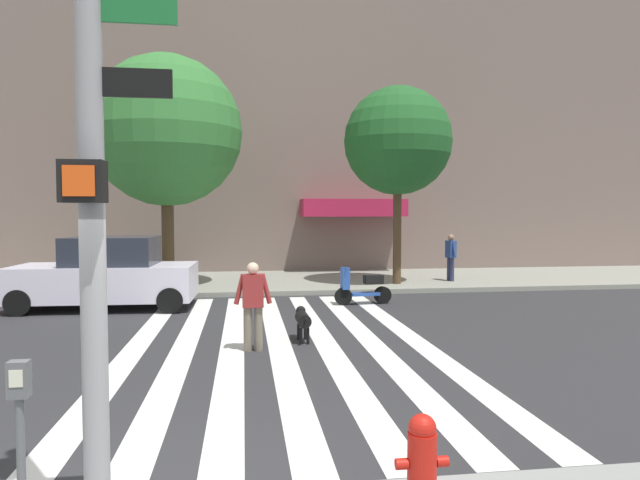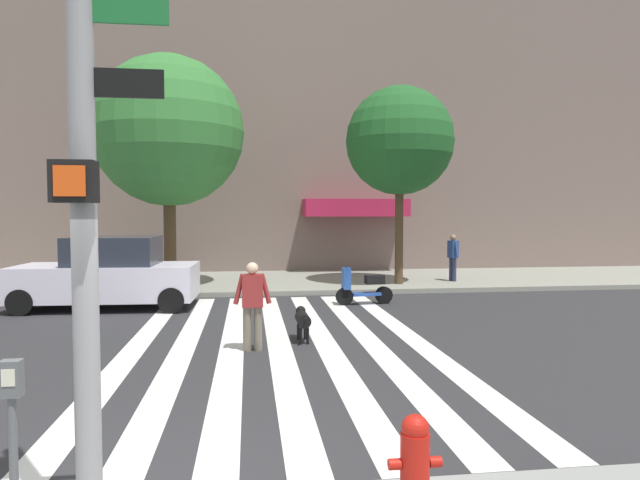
# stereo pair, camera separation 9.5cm
# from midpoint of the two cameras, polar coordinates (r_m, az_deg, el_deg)

# --- Properties ---
(ground_plane) EXTENTS (160.00, 160.00, 0.00)m
(ground_plane) POSITION_cam_midpoint_polar(r_m,az_deg,el_deg) (11.05, -11.41, -10.54)
(ground_plane) COLOR #2B2B2D
(sidewalk_far) EXTENTS (80.00, 6.00, 0.15)m
(sidewalk_far) POSITION_cam_midpoint_polar(r_m,az_deg,el_deg) (19.92, -9.82, -4.34)
(sidewalk_far) COLOR gray
(sidewalk_far) RESTS_ON ground_plane
(crosswalk_stripes) EXTENTS (5.85, 11.44, 0.01)m
(crosswalk_stripes) POSITION_cam_midpoint_polar(r_m,az_deg,el_deg) (11.05, -4.53, -10.48)
(crosswalk_stripes) COLOR silver
(crosswalk_stripes) RESTS_ON ground_plane
(traffic_light_pole) EXTENTS (0.74, 0.46, 5.80)m
(traffic_light_pole) POSITION_cam_midpoint_polar(r_m,az_deg,el_deg) (4.25, -23.48, 15.89)
(traffic_light_pole) COLOR gray
(traffic_light_pole) RESTS_ON sidewalk_near
(fire_hydrant) EXTENTS (0.44, 0.32, 0.76)m
(fire_hydrant) POSITION_cam_midpoint_polar(r_m,az_deg,el_deg) (4.89, 9.91, -21.63)
(fire_hydrant) COLOR red
(fire_hydrant) RESTS_ON sidewalk_near
(parking_meter_curbside) EXTENTS (0.14, 0.11, 1.36)m
(parking_meter_curbside) POSITION_cam_midpoint_polar(r_m,az_deg,el_deg) (4.62, -29.12, -16.66)
(parking_meter_curbside) COLOR #515456
(parking_meter_curbside) RESTS_ON sidewalk_near
(parked_car_behind_first) EXTENTS (4.70, 2.20, 1.91)m
(parked_car_behind_first) POSITION_cam_midpoint_polar(r_m,az_deg,el_deg) (15.73, -21.30, -3.36)
(parked_car_behind_first) COLOR silver
(parked_car_behind_first) RESTS_ON ground_plane
(parked_scooter) EXTENTS (1.63, 0.52, 1.11)m
(parked_scooter) POSITION_cam_midpoint_polar(r_m,az_deg,el_deg) (15.41, 4.29, -4.89)
(parked_scooter) COLOR black
(parked_scooter) RESTS_ON ground_plane
(street_tree_nearest) EXTENTS (4.83, 4.83, 7.44)m
(street_tree_nearest) POSITION_cam_midpoint_polar(r_m,az_deg,el_deg) (18.70, -15.73, 10.75)
(street_tree_nearest) COLOR #4C3823
(street_tree_nearest) RESTS_ON sidewalk_far
(street_tree_middle) EXTENTS (3.61, 3.61, 6.61)m
(street_tree_middle) POSITION_cam_midpoint_polar(r_m,az_deg,el_deg) (18.88, 7.89, 10.06)
(street_tree_middle) COLOR #4C3823
(street_tree_middle) RESTS_ON sidewalk_far
(pedestrian_dog_walker) EXTENTS (0.70, 0.25, 1.64)m
(pedestrian_dog_walker) POSITION_cam_midpoint_polar(r_m,az_deg,el_deg) (10.24, -7.21, -6.28)
(pedestrian_dog_walker) COLOR #6B6051
(pedestrian_dog_walker) RESTS_ON ground_plane
(dog_on_leash) EXTENTS (0.27, 0.98, 0.65)m
(dog_on_leash) POSITION_cam_midpoint_polar(r_m,az_deg,el_deg) (11.02, -2.05, -8.17)
(dog_on_leash) COLOR black
(dog_on_leash) RESTS_ON ground_plane
(pedestrian_bystander) EXTENTS (0.30, 0.71, 1.64)m
(pedestrian_bystander) POSITION_cam_midpoint_polar(r_m,az_deg,el_deg) (19.91, 13.22, -1.48)
(pedestrian_bystander) COLOR #282D4C
(pedestrian_bystander) RESTS_ON sidewalk_far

